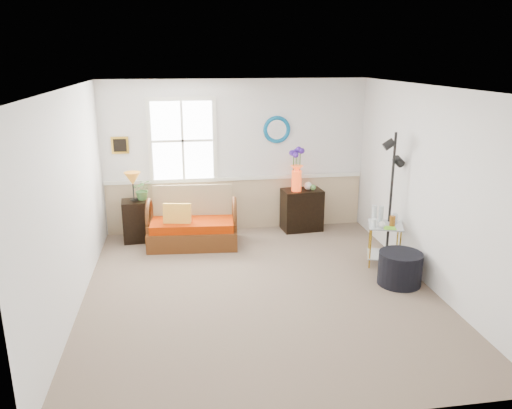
{
  "coord_description": "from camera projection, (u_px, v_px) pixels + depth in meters",
  "views": [
    {
      "loc": [
        -0.96,
        -5.88,
        2.95
      ],
      "look_at": [
        -0.02,
        0.17,
        1.13
      ],
      "focal_mm": 35.0,
      "sensor_mm": 36.0,
      "label": 1
    }
  ],
  "objects": [
    {
      "name": "floor",
      "position": [
        259.0,
        290.0,
        6.55
      ],
      "size": [
        4.5,
        5.0,
        0.01
      ],
      "primitive_type": "cube",
      "color": "#776455",
      "rests_on": "ground"
    },
    {
      "name": "walls",
      "position": [
        260.0,
        195.0,
        6.18
      ],
      "size": [
        4.51,
        5.01,
        2.6
      ],
      "color": "white",
      "rests_on": "floor"
    },
    {
      "name": "floor_lamp",
      "position": [
        391.0,
        198.0,
        7.26
      ],
      "size": [
        0.31,
        0.31,
        1.93
      ],
      "primitive_type": null,
      "rotation": [
        0.0,
        0.0,
        -0.13
      ],
      "color": "black",
      "rests_on": "floor"
    },
    {
      "name": "cabinet",
      "position": [
        302.0,
        210.0,
        8.76
      ],
      "size": [
        0.71,
        0.49,
        0.73
      ],
      "primitive_type": null,
      "rotation": [
        0.0,
        0.0,
        0.08
      ],
      "color": "black",
      "rests_on": "floor"
    },
    {
      "name": "picture",
      "position": [
        120.0,
        145.0,
        8.18
      ],
      "size": [
        0.28,
        0.03,
        0.28
      ],
      "primitive_type": "cube",
      "color": "gold",
      "rests_on": "walls"
    },
    {
      "name": "ceiling",
      "position": [
        260.0,
        88.0,
        5.81
      ],
      "size": [
        4.5,
        5.0,
        0.01
      ],
      "primitive_type": "cube",
      "color": "white",
      "rests_on": "walls"
    },
    {
      "name": "side_table",
      "position": [
        384.0,
        244.0,
        7.31
      ],
      "size": [
        0.61,
        0.61,
        0.61
      ],
      "primitive_type": null,
      "rotation": [
        0.0,
        0.0,
        -0.34
      ],
      "color": "gold",
      "rests_on": "floor"
    },
    {
      "name": "potted_plant",
      "position": [
        143.0,
        192.0,
        8.15
      ],
      "size": [
        0.32,
        0.35,
        0.27
      ],
      "primitive_type": "imported",
      "rotation": [
        0.0,
        0.0,
        -0.03
      ],
      "color": "#47783A",
      "rests_on": "lamp_stand"
    },
    {
      "name": "ottoman",
      "position": [
        400.0,
        268.0,
        6.68
      ],
      "size": [
        0.62,
        0.62,
        0.45
      ],
      "primitive_type": "cylinder",
      "rotation": [
        0.0,
        0.0,
        0.07
      ],
      "color": "black",
      "rests_on": "floor"
    },
    {
      "name": "mirror",
      "position": [
        277.0,
        130.0,
        8.51
      ],
      "size": [
        0.47,
        0.07,
        0.47
      ],
      "primitive_type": "torus",
      "rotation": [
        1.57,
        0.0,
        0.0
      ],
      "color": "#0E73A7",
      "rests_on": "walls"
    },
    {
      "name": "table_lamp",
      "position": [
        133.0,
        187.0,
        8.02
      ],
      "size": [
        0.32,
        0.32,
        0.48
      ],
      "primitive_type": null,
      "rotation": [
        0.0,
        0.0,
        0.24
      ],
      "color": "#B0681B",
      "rests_on": "lamp_stand"
    },
    {
      "name": "chair_rail",
      "position": [
        237.0,
        178.0,
        8.63
      ],
      "size": [
        4.46,
        0.04,
        0.06
      ],
      "primitive_type": "cube",
      "color": "white",
      "rests_on": "walls"
    },
    {
      "name": "lamp_stand",
      "position": [
        135.0,
        221.0,
        8.22
      ],
      "size": [
        0.42,
        0.42,
        0.69
      ],
      "primitive_type": null,
      "rotation": [
        0.0,
        0.0,
        0.08
      ],
      "color": "black",
      "rests_on": "floor"
    },
    {
      "name": "throw_pillow",
      "position": [
        177.0,
        217.0,
        7.85
      ],
      "size": [
        0.45,
        0.19,
        0.43
      ],
      "primitive_type": null,
      "rotation": [
        0.0,
        0.0,
        -0.18
      ],
      "color": "orange",
      "rests_on": "loveseat"
    },
    {
      "name": "tabletop_items",
      "position": [
        384.0,
        216.0,
        7.18
      ],
      "size": [
        0.51,
        0.51,
        0.26
      ],
      "primitive_type": null,
      "rotation": [
        0.0,
        0.0,
        -0.22
      ],
      "color": "silver",
      "rests_on": "side_table"
    },
    {
      "name": "loveseat",
      "position": [
        192.0,
        218.0,
        8.01
      ],
      "size": [
        1.47,
        0.91,
        0.92
      ],
      "primitive_type": null,
      "rotation": [
        0.0,
        0.0,
        -0.08
      ],
      "color": "brown",
      "rests_on": "floor"
    },
    {
      "name": "window",
      "position": [
        183.0,
        141.0,
        8.3
      ],
      "size": [
        1.14,
        0.06,
        1.44
      ],
      "primitive_type": null,
      "color": "white",
      "rests_on": "walls"
    },
    {
      "name": "wainscot",
      "position": [
        237.0,
        204.0,
        8.77
      ],
      "size": [
        4.46,
        0.02,
        0.9
      ],
      "primitive_type": "cube",
      "color": "tan",
      "rests_on": "walls"
    },
    {
      "name": "flower_vase",
      "position": [
        297.0,
        170.0,
        8.48
      ],
      "size": [
        0.27,
        0.27,
        0.74
      ],
      "primitive_type": null,
      "rotation": [
        0.0,
        0.0,
        0.29
      ],
      "color": "#EE4214",
      "rests_on": "cabinet"
    }
  ]
}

